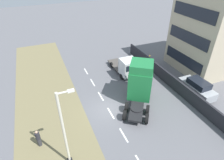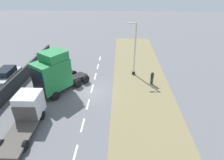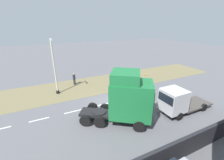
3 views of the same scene
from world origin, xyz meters
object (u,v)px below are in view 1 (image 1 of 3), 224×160
at_px(lorry_cab, 140,81).
at_px(parked_car, 197,88).
at_px(flatbed_truck, 127,67).
at_px(lamp_post, 66,136).
at_px(pedestrian, 38,138).

distance_m(lorry_cab, parked_car, 7.21).
xyz_separation_m(flatbed_truck, lamp_post, (-10.08, -10.17, 1.72)).
bearing_deg(parked_car, lorry_cab, 163.31).
bearing_deg(pedestrian, lorry_cab, 11.90).
relative_size(lorry_cab, flatbed_truck, 1.07).
distance_m(flatbed_truck, lamp_post, 14.42).
distance_m(flatbed_truck, pedestrian, 14.35).
relative_size(parked_car, lamp_post, 0.65).
bearing_deg(lamp_post, lorry_cab, 28.88).
bearing_deg(pedestrian, lamp_post, -51.28).
xyz_separation_m(lorry_cab, parked_car, (6.80, -1.89, -1.51)).
bearing_deg(lorry_cab, parked_car, 19.44).
relative_size(parked_car, pedestrian, 2.54).
relative_size(lamp_post, pedestrian, 3.94).
relative_size(flatbed_truck, pedestrian, 3.40).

